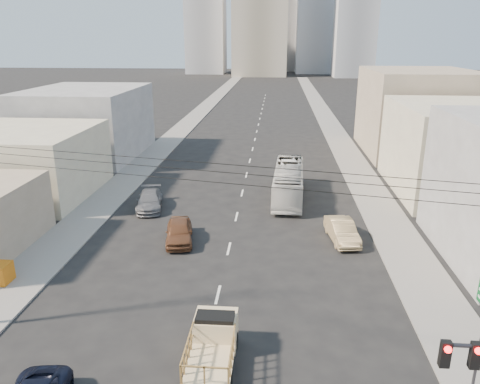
# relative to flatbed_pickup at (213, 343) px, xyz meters

# --- Properties ---
(sidewalk_left) EXTENTS (3.50, 180.00, 0.12)m
(sidewalk_left) POSITION_rel_flatbed_pickup_xyz_m (-12.26, 67.79, -1.03)
(sidewalk_left) COLOR gray
(sidewalk_left) RESTS_ON ground
(sidewalk_right) EXTENTS (3.50, 180.00, 0.12)m
(sidewalk_right) POSITION_rel_flatbed_pickup_xyz_m (11.24, 67.79, -1.03)
(sidewalk_right) COLOR gray
(sidewalk_right) RESTS_ON ground
(lane_dashes) EXTENTS (0.15, 104.00, 0.01)m
(lane_dashes) POSITION_rel_flatbed_pickup_xyz_m (-0.51, 50.79, -1.09)
(lane_dashes) COLOR silver
(lane_dashes) RESTS_ON ground
(flatbed_pickup) EXTENTS (1.95, 4.41, 1.90)m
(flatbed_pickup) POSITION_rel_flatbed_pickup_xyz_m (0.00, 0.00, 0.00)
(flatbed_pickup) COLOR beige
(flatbed_pickup) RESTS_ON ground
(city_bus) EXTENTS (2.94, 10.61, 2.93)m
(city_bus) POSITION_rel_flatbed_pickup_xyz_m (3.68, 22.84, 0.37)
(city_bus) COLOR beige
(city_bus) RESTS_ON ground
(sedan_brown) EXTENTS (2.57, 4.72, 1.52)m
(sedan_brown) POSITION_rel_flatbed_pickup_xyz_m (-4.08, 12.66, -0.33)
(sedan_brown) COLOR brown
(sedan_brown) RESTS_ON ground
(sedan_tan) EXTENTS (2.20, 4.69, 1.49)m
(sedan_tan) POSITION_rel_flatbed_pickup_xyz_m (7.25, 13.74, -0.35)
(sedan_tan) COLOR tan
(sedan_tan) RESTS_ON ground
(sedan_grey) EXTENTS (2.88, 5.18, 1.42)m
(sedan_grey) POSITION_rel_flatbed_pickup_xyz_m (-7.89, 19.07, -0.38)
(sedan_grey) COLOR slate
(sedan_grey) RESTS_ON ground
(overhead_wires) EXTENTS (23.01, 5.02, 0.72)m
(overhead_wires) POSITION_rel_flatbed_pickup_xyz_m (-0.51, -0.71, 7.87)
(overhead_wires) COLOR black
(overhead_wires) RESTS_ON ground
(bldg_right_mid) EXTENTS (11.00, 14.00, 8.00)m
(bldg_right_mid) POSITION_rel_flatbed_pickup_xyz_m (18.99, 25.79, 2.91)
(bldg_right_mid) COLOR #B9AF95
(bldg_right_mid) RESTS_ON ground
(bldg_right_far) EXTENTS (12.00, 16.00, 10.00)m
(bldg_right_far) POSITION_rel_flatbed_pickup_xyz_m (19.49, 41.79, 3.91)
(bldg_right_far) COLOR gray
(bldg_right_far) RESTS_ON ground
(bldg_left_mid) EXTENTS (11.00, 12.00, 6.00)m
(bldg_left_mid) POSITION_rel_flatbed_pickup_xyz_m (-19.51, 21.79, 1.91)
(bldg_left_mid) COLOR #B9AF95
(bldg_left_mid) RESTS_ON ground
(bldg_left_far) EXTENTS (12.00, 16.00, 8.00)m
(bldg_left_far) POSITION_rel_flatbed_pickup_xyz_m (-20.01, 36.79, 2.91)
(bldg_left_far) COLOR gray
(bldg_left_far) RESTS_ON ground
(midrise_ne) EXTENTS (16.00, 16.00, 40.00)m
(midrise_ne) POSITION_rel_flatbed_pickup_xyz_m (17.49, 182.79, 18.91)
(midrise_ne) COLOR #95979D
(midrise_ne) RESTS_ON ground
(midrise_nw) EXTENTS (15.00, 15.00, 34.00)m
(midrise_nw) POSITION_rel_flatbed_pickup_xyz_m (-26.51, 177.79, 15.91)
(midrise_nw) COLOR #95979D
(midrise_nw) RESTS_ON ground
(midrise_back) EXTENTS (18.00, 18.00, 44.00)m
(midrise_back) POSITION_rel_flatbed_pickup_xyz_m (5.49, 197.79, 20.91)
(midrise_back) COLOR gray
(midrise_back) RESTS_ON ground
(midrise_east) EXTENTS (14.00, 14.00, 28.00)m
(midrise_east) POSITION_rel_flatbed_pickup_xyz_m (29.49, 162.79, 12.91)
(midrise_east) COLOR #95979D
(midrise_east) RESTS_ON ground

